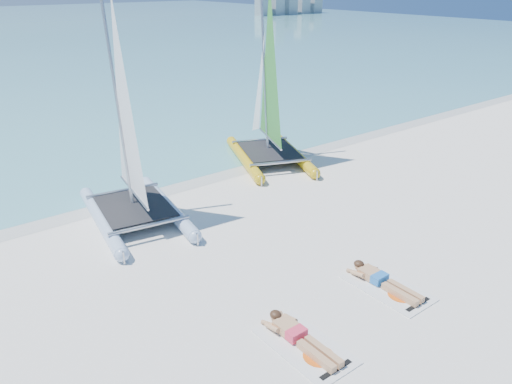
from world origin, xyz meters
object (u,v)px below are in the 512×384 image
Objects in this scene: towel_b at (388,288)px; sunbather_a at (298,335)px; catamaran_blue at (128,154)px; sunbather_b at (381,279)px; towel_a at (305,346)px; catamaran_yellow at (266,103)px.

sunbather_a is at bearing -178.69° from towel_b.
catamaran_blue is 6.97m from sunbather_b.
catamaran_blue is 3.56× the size of sunbather_b.
towel_b is (2.61, 0.25, 0.00)m from towel_a.
sunbather_a is 0.93× the size of towel_b.
towel_b is at bearing -89.18° from catamaran_yellow.
catamaran_yellow is 8.75m from sunbather_b.
catamaran_yellow is 10.21m from sunbather_a.
towel_a is 1.00× the size of towel_b.
sunbather_b is (2.73, -6.18, -1.71)m from catamaran_blue.
sunbather_a is (0.00, 0.19, 0.11)m from towel_a.
sunbather_b is (2.61, 0.44, 0.11)m from towel_a.
catamaran_yellow is at bearing 68.24° from towel_b.
towel_a is at bearing -174.50° from towel_b.
sunbather_b is (0.00, 0.19, 0.11)m from towel_b.
catamaran_yellow is 3.41× the size of towel_a.
towel_b is at bearing -57.58° from catamaran_blue.
sunbather_b reaches higher than towel_b.
catamaran_yellow is at bearing 67.76° from sunbather_b.
sunbather_a is (-5.85, -8.17, -1.87)m from catamaran_yellow.
catamaran_yellow is 8.95m from towel_b.
sunbather_a is at bearing -103.02° from catamaran_yellow.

